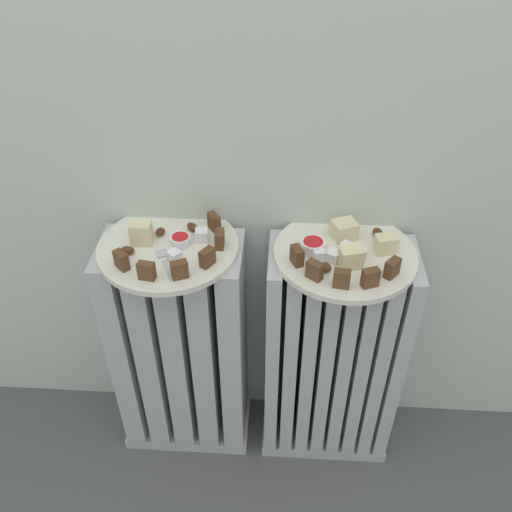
# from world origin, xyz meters

# --- Properties ---
(radiator_left) EXTENTS (0.31, 0.16, 0.60)m
(radiator_left) POSITION_xyz_m (-0.18, 0.28, 0.29)
(radiator_left) COLOR #B2B2B7
(radiator_left) RESTS_ON ground_plane
(radiator_right) EXTENTS (0.31, 0.16, 0.60)m
(radiator_right) POSITION_xyz_m (0.18, 0.28, 0.29)
(radiator_right) COLOR #B2B2B7
(radiator_right) RESTS_ON ground_plane
(plate_left) EXTENTS (0.28, 0.28, 0.01)m
(plate_left) POSITION_xyz_m (-0.18, 0.28, 0.60)
(plate_left) COLOR silver
(plate_left) RESTS_ON radiator_left
(plate_right) EXTENTS (0.28, 0.28, 0.01)m
(plate_right) POSITION_xyz_m (0.18, 0.28, 0.60)
(plate_right) COLOR silver
(plate_right) RESTS_ON radiator_right
(dark_cake_slice_left_0) EXTENTS (0.03, 0.03, 0.04)m
(dark_cake_slice_left_0) POSITION_xyz_m (-0.25, 0.21, 0.63)
(dark_cake_slice_left_0) COLOR #56351E
(dark_cake_slice_left_0) RESTS_ON plate_left
(dark_cake_slice_left_1) EXTENTS (0.03, 0.02, 0.04)m
(dark_cake_slice_left_1) POSITION_xyz_m (-0.19, 0.18, 0.63)
(dark_cake_slice_left_1) COLOR #56351E
(dark_cake_slice_left_1) RESTS_ON plate_left
(dark_cake_slice_left_2) EXTENTS (0.03, 0.03, 0.04)m
(dark_cake_slice_left_2) POSITION_xyz_m (-0.13, 0.18, 0.63)
(dark_cake_slice_left_2) COLOR #56351E
(dark_cake_slice_left_2) RESTS_ON plate_left
(dark_cake_slice_left_3) EXTENTS (0.03, 0.03, 0.04)m
(dark_cake_slice_left_3) POSITION_xyz_m (-0.09, 0.22, 0.63)
(dark_cake_slice_left_3) COLOR #56351E
(dark_cake_slice_left_3) RESTS_ON plate_left
(dark_cake_slice_left_4) EXTENTS (0.02, 0.03, 0.04)m
(dark_cake_slice_left_4) POSITION_xyz_m (-0.07, 0.28, 0.63)
(dark_cake_slice_left_4) COLOR #56351E
(dark_cake_slice_left_4) RESTS_ON plate_left
(dark_cake_slice_left_5) EXTENTS (0.03, 0.03, 0.04)m
(dark_cake_slice_left_5) POSITION_xyz_m (-0.09, 0.34, 0.63)
(dark_cake_slice_left_5) COLOR #56351E
(dark_cake_slice_left_5) RESTS_ON plate_left
(marble_cake_slice_left_0) EXTENTS (0.04, 0.03, 0.05)m
(marble_cake_slice_left_0) POSITION_xyz_m (-0.23, 0.28, 0.63)
(marble_cake_slice_left_0) COLOR beige
(marble_cake_slice_left_0) RESTS_ON plate_left
(turkish_delight_left_0) EXTENTS (0.03, 0.03, 0.02)m
(turkish_delight_left_0) POSITION_xyz_m (-0.15, 0.23, 0.62)
(turkish_delight_left_0) COLOR white
(turkish_delight_left_0) RESTS_ON plate_left
(turkish_delight_left_1) EXTENTS (0.03, 0.03, 0.02)m
(turkish_delight_left_1) POSITION_xyz_m (-0.11, 0.30, 0.62)
(turkish_delight_left_1) COLOR white
(turkish_delight_left_1) RESTS_ON plate_left
(medjool_date_left_0) EXTENTS (0.02, 0.03, 0.01)m
(medjool_date_left_0) POSITION_xyz_m (-0.20, 0.31, 0.62)
(medjool_date_left_0) COLOR #4C2814
(medjool_date_left_0) RESTS_ON plate_left
(medjool_date_left_1) EXTENTS (0.03, 0.03, 0.01)m
(medjool_date_left_1) POSITION_xyz_m (-0.13, 0.33, 0.62)
(medjool_date_left_1) COLOR #4C2814
(medjool_date_left_1) RESTS_ON plate_left
(medjool_date_left_2) EXTENTS (0.03, 0.02, 0.02)m
(medjool_date_left_2) POSITION_xyz_m (-0.25, 0.25, 0.62)
(medjool_date_left_2) COLOR #4C2814
(medjool_date_left_2) RESTS_ON plate_left
(jam_bowl_left) EXTENTS (0.04, 0.04, 0.02)m
(jam_bowl_left) POSITION_xyz_m (-0.15, 0.28, 0.62)
(jam_bowl_left) COLOR white
(jam_bowl_left) RESTS_ON plate_left
(dark_cake_slice_right_0) EXTENTS (0.03, 0.03, 0.04)m
(dark_cake_slice_right_0) POSITION_xyz_m (0.08, 0.24, 0.63)
(dark_cake_slice_right_0) COLOR #56351E
(dark_cake_slice_right_0) RESTS_ON plate_right
(dark_cake_slice_right_1) EXTENTS (0.03, 0.03, 0.04)m
(dark_cake_slice_right_1) POSITION_xyz_m (0.11, 0.20, 0.63)
(dark_cake_slice_right_1) COLOR #56351E
(dark_cake_slice_right_1) RESTS_ON plate_right
(dark_cake_slice_right_2) EXTENTS (0.03, 0.02, 0.04)m
(dark_cake_slice_right_2) POSITION_xyz_m (0.16, 0.18, 0.63)
(dark_cake_slice_right_2) COLOR #56351E
(dark_cake_slice_right_2) RESTS_ON plate_right
(dark_cake_slice_right_3) EXTENTS (0.03, 0.03, 0.04)m
(dark_cake_slice_right_3) POSITION_xyz_m (0.21, 0.18, 0.63)
(dark_cake_slice_right_3) COLOR #56351E
(dark_cake_slice_right_3) RESTS_ON plate_right
(dark_cake_slice_right_4) EXTENTS (0.03, 0.03, 0.04)m
(dark_cake_slice_right_4) POSITION_xyz_m (0.25, 0.21, 0.63)
(dark_cake_slice_right_4) COLOR #56351E
(dark_cake_slice_right_4) RESTS_ON plate_right
(marble_cake_slice_right_0) EXTENTS (0.05, 0.04, 0.04)m
(marble_cake_slice_right_0) POSITION_xyz_m (0.18, 0.24, 0.63)
(marble_cake_slice_right_0) COLOR beige
(marble_cake_slice_right_0) RESTS_ON plate_right
(marble_cake_slice_right_1) EXTENTS (0.05, 0.04, 0.04)m
(marble_cake_slice_right_1) POSITION_xyz_m (0.25, 0.28, 0.63)
(marble_cake_slice_right_1) COLOR beige
(marble_cake_slice_right_1) RESTS_ON plate_right
(marble_cake_slice_right_2) EXTENTS (0.06, 0.05, 0.04)m
(marble_cake_slice_right_2) POSITION_xyz_m (0.17, 0.33, 0.63)
(marble_cake_slice_right_2) COLOR beige
(marble_cake_slice_right_2) RESTS_ON plate_right
(turkish_delight_right_0) EXTENTS (0.02, 0.02, 0.02)m
(turkish_delight_right_0) POSITION_xyz_m (0.12, 0.25, 0.62)
(turkish_delight_right_0) COLOR white
(turkish_delight_right_0) RESTS_ON plate_right
(turkish_delight_right_1) EXTENTS (0.03, 0.03, 0.02)m
(turkish_delight_right_1) POSITION_xyz_m (0.18, 0.28, 0.62)
(turkish_delight_right_1) COLOR white
(turkish_delight_right_1) RESTS_ON plate_right
(turkish_delight_right_2) EXTENTS (0.03, 0.03, 0.02)m
(turkish_delight_right_2) POSITION_xyz_m (0.20, 0.26, 0.62)
(turkish_delight_right_2) COLOR white
(turkish_delight_right_2) RESTS_ON plate_right
(turkish_delight_right_3) EXTENTS (0.03, 0.03, 0.02)m
(turkish_delight_right_3) POSITION_xyz_m (0.15, 0.25, 0.62)
(turkish_delight_right_3) COLOR white
(turkish_delight_right_3) RESTS_ON plate_right
(medjool_date_right_0) EXTENTS (0.03, 0.03, 0.01)m
(medjool_date_right_0) POSITION_xyz_m (0.13, 0.22, 0.62)
(medjool_date_right_0) COLOR #4C2814
(medjool_date_right_0) RESTS_ON plate_right
(medjool_date_right_1) EXTENTS (0.03, 0.03, 0.02)m
(medjool_date_right_1) POSITION_xyz_m (0.24, 0.34, 0.62)
(medjool_date_right_1) COLOR #4C2814
(medjool_date_right_1) RESTS_ON plate_right
(jam_bowl_right) EXTENTS (0.05, 0.05, 0.02)m
(jam_bowl_right) POSITION_xyz_m (0.11, 0.28, 0.62)
(jam_bowl_right) COLOR white
(jam_bowl_right) RESTS_ON plate_right
(fork) EXTENTS (0.05, 0.09, 0.00)m
(fork) POSITION_xyz_m (-0.17, 0.22, 0.61)
(fork) COLOR #B7B7BC
(fork) RESTS_ON plate_left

